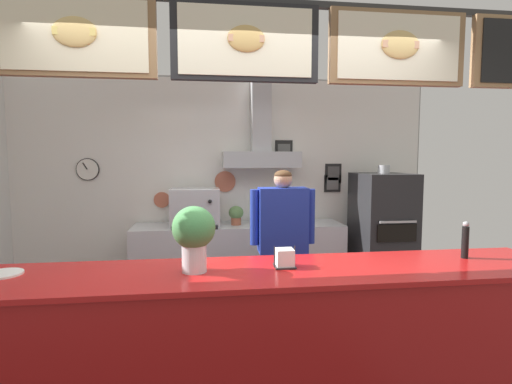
# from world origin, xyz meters

# --- Properties ---
(back_wall_assembly) EXTENTS (5.32, 2.80, 2.77)m
(back_wall_assembly) POSITION_xyz_m (0.02, 2.36, 1.48)
(back_wall_assembly) COLOR gray
(back_wall_assembly) RESTS_ON ground_plane
(service_counter) EXTENTS (3.88, 0.66, 1.09)m
(service_counter) POSITION_xyz_m (0.00, -0.34, 0.55)
(service_counter) COLOR maroon
(service_counter) RESTS_ON ground_plane
(back_prep_counter) EXTENTS (2.55, 0.61, 0.93)m
(back_prep_counter) POSITION_xyz_m (0.15, 2.14, 0.46)
(back_prep_counter) COLOR silver
(back_prep_counter) RESTS_ON ground_plane
(pizza_oven) EXTENTS (0.61, 0.76, 1.66)m
(pizza_oven) POSITION_xyz_m (1.87, 1.88, 0.78)
(pizza_oven) COLOR #232326
(pizza_oven) RESTS_ON ground_plane
(shop_worker) EXTENTS (0.60, 0.23, 1.64)m
(shop_worker) POSITION_xyz_m (0.45, 0.93, 0.87)
(shop_worker) COLOR #232328
(shop_worker) RESTS_ON ground_plane
(espresso_machine) EXTENTS (0.58, 0.47, 0.45)m
(espresso_machine) POSITION_xyz_m (-0.38, 2.12, 1.15)
(espresso_machine) COLOR silver
(espresso_machine) RESTS_ON back_prep_counter
(potted_thyme) EXTENTS (0.18, 0.18, 0.23)m
(potted_thyme) POSITION_xyz_m (0.11, 2.12, 1.06)
(potted_thyme) COLOR #9E563D
(potted_thyme) RESTS_ON back_prep_counter
(potted_oregano) EXTENTS (0.20, 0.20, 0.24)m
(potted_oregano) POSITION_xyz_m (0.80, 2.16, 1.07)
(potted_oregano) COLOR beige
(potted_oregano) RESTS_ON back_prep_counter
(potted_rosemary) EXTENTS (0.21, 0.21, 0.26)m
(potted_rosemary) POSITION_xyz_m (0.47, 2.18, 1.08)
(potted_rosemary) COLOR beige
(potted_rosemary) RESTS_ON back_prep_counter
(napkin_holder) EXTENTS (0.13, 0.12, 0.13)m
(napkin_holder) POSITION_xyz_m (0.22, -0.30, 1.14)
(napkin_holder) COLOR #262628
(napkin_holder) RESTS_ON service_counter
(condiment_plate) EXTENTS (0.21, 0.21, 0.01)m
(condiment_plate) POSITION_xyz_m (-1.39, -0.25, 1.10)
(condiment_plate) COLOR white
(condiment_plate) RESTS_ON service_counter
(basil_vase) EXTENTS (0.25, 0.25, 0.38)m
(basil_vase) POSITION_xyz_m (-0.32, -0.33, 1.31)
(basil_vase) COLOR silver
(basil_vase) RESTS_ON service_counter
(pepper_grinder) EXTENTS (0.04, 0.04, 0.24)m
(pepper_grinder) POSITION_xyz_m (1.43, -0.25, 1.21)
(pepper_grinder) COLOR black
(pepper_grinder) RESTS_ON service_counter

